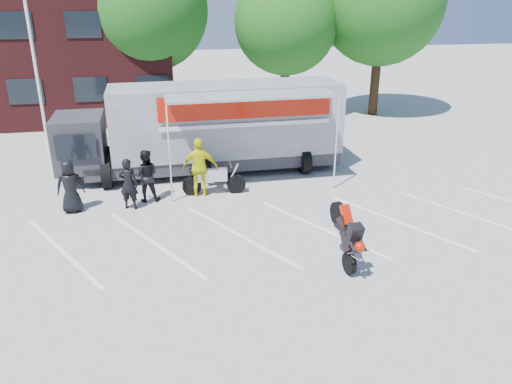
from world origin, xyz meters
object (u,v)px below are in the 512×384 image
object	(u,v)px
transporter_truck	(215,171)
spectator_leather_b	(129,184)
parked_motorcycle	(214,194)
tree_mid	(286,22)
tree_right	(382,3)
spectator_leather_a	(70,186)
stunt_bike_rider	(337,262)
tree_left	(148,10)
spectator_hivis	(200,168)
spectator_leather_c	(146,176)
flagpole	(37,30)

from	to	relation	value
transporter_truck	spectator_leather_b	world-z (taller)	spectator_leather_b
transporter_truck	parked_motorcycle	xyz separation A→B (m)	(-0.30, -2.38, 0.00)
tree_mid	spectator_leather_b	xyz separation A→B (m)	(-7.90, -11.46, -4.11)
tree_mid	parked_motorcycle	size ratio (longest dim) A/B	3.49
tree_right	spectator_leather_b	distance (m)	17.66
spectator_leather_a	spectator_leather_b	world-z (taller)	spectator_leather_a
stunt_bike_rider	parked_motorcycle	bearing A→B (deg)	109.80
tree_left	spectator_leather_b	world-z (taller)	tree_left
parked_motorcycle	spectator_leather_a	bearing A→B (deg)	101.00
transporter_truck	parked_motorcycle	bearing A→B (deg)	-98.54
tree_left	spectator_hivis	size ratio (longest dim) A/B	4.32
tree_mid	stunt_bike_rider	bearing A→B (deg)	-99.20
spectator_leather_c	spectator_hivis	xyz separation A→B (m)	(1.77, 0.09, 0.13)
stunt_bike_rider	spectator_leather_b	xyz separation A→B (m)	(-5.31, 4.51, 0.84)
transporter_truck	parked_motorcycle	size ratio (longest dim) A/B	4.70
transporter_truck	tree_mid	bearing A→B (deg)	58.56
parked_motorcycle	spectator_leather_b	world-z (taller)	spectator_leather_b
tree_mid	tree_right	bearing A→B (deg)	-5.71
flagpole	tree_left	xyz separation A→B (m)	(4.24, 6.00, 0.51)
tree_mid	spectator_leather_b	distance (m)	14.51
tree_mid	spectator_leather_b	size ratio (longest dim) A/B	4.60
tree_mid	spectator_hivis	world-z (taller)	tree_mid
transporter_truck	spectator_hivis	bearing A→B (deg)	-108.77
transporter_truck	spectator_hivis	xyz separation A→B (m)	(-0.76, -2.43, 1.00)
tree_left	spectator_leather_b	bearing A→B (deg)	-94.12
flagpole	spectator_leather_c	xyz separation A→B (m)	(3.87, -5.90, -4.18)
flagpole	spectator_hivis	bearing A→B (deg)	-45.80
spectator_leather_a	spectator_hivis	bearing A→B (deg)	-179.63
stunt_bike_rider	spectator_leather_c	size ratio (longest dim) A/B	1.03
tree_left	transporter_truck	xyz separation A→B (m)	(2.16, -9.37, -5.57)
flagpole	parked_motorcycle	distance (m)	9.79
stunt_bike_rider	spectator_hivis	bearing A→B (deg)	114.01
tree_mid	tree_right	world-z (taller)	tree_right
tree_right	parked_motorcycle	distance (m)	15.57
tree_right	spectator_leather_c	size ratio (longest dim) A/B	5.24
flagpole	tree_left	bearing A→B (deg)	54.72
flagpole	stunt_bike_rider	distance (m)	14.87
tree_left	spectator_hivis	xyz separation A→B (m)	(1.40, -11.80, -4.57)
tree_left	spectator_hivis	world-z (taller)	tree_left
parked_motorcycle	flagpole	bearing A→B (deg)	50.03
transporter_truck	tree_right	bearing A→B (deg)	37.26
flagpole	transporter_truck	size ratio (longest dim) A/B	0.77
tree_mid	spectator_hivis	size ratio (longest dim) A/B	3.84
flagpole	parked_motorcycle	xyz separation A→B (m)	(6.10, -5.75, -5.05)
tree_right	flagpole	bearing A→B (deg)	-164.52
stunt_bike_rider	spectator_leather_c	xyz separation A→B (m)	(-4.78, 5.08, 0.87)
stunt_bike_rider	spectator_leather_b	bearing A→B (deg)	133.43
parked_motorcycle	spectator_leather_b	distance (m)	2.97
flagpole	transporter_truck	world-z (taller)	flagpole
tree_left	spectator_leather_a	xyz separation A→B (m)	(-2.66, -12.36, -4.72)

